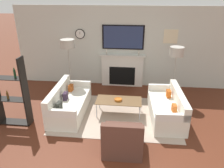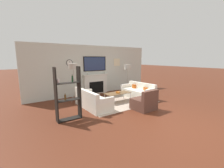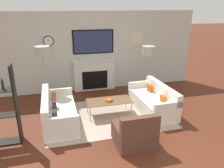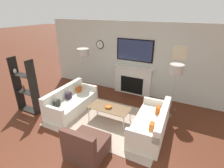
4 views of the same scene
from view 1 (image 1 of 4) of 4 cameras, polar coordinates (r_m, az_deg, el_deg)
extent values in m
cube|color=silver|center=(7.51, 2.87, 9.54)|extent=(7.39, 0.07, 2.70)
cube|color=silver|center=(7.64, 2.70, 3.42)|extent=(1.43, 0.16, 1.08)
cube|color=black|center=(7.61, 2.64, 2.10)|extent=(0.89, 0.01, 0.65)
cube|color=silver|center=(7.45, 2.77, 7.41)|extent=(1.55, 0.22, 0.04)
cylinder|color=#B2AD9E|center=(7.45, -1.40, 8.00)|extent=(0.04, 0.04, 0.10)
cylinder|color=white|center=(7.43, -1.41, 8.71)|extent=(0.03, 0.03, 0.09)
cylinder|color=#B2AD9E|center=(7.39, 6.97, 7.70)|extent=(0.04, 0.04, 0.10)
cylinder|color=white|center=(7.36, 7.00, 8.42)|extent=(0.03, 0.03, 0.09)
cube|color=black|center=(7.39, 2.91, 12.09)|extent=(1.39, 0.04, 0.80)
cube|color=navy|center=(7.37, 2.90, 12.07)|extent=(1.29, 0.01, 0.72)
cylinder|color=black|center=(7.60, -8.36, 12.81)|extent=(0.33, 0.02, 0.33)
cylinder|color=silver|center=(7.59, -8.39, 12.79)|extent=(0.28, 0.00, 0.28)
cube|color=black|center=(7.58, -8.41, 13.06)|extent=(0.01, 0.00, 0.07)
cube|color=beige|center=(7.45, 15.09, 11.91)|extent=(0.45, 0.02, 0.45)
cube|color=tan|center=(6.00, 1.29, -8.08)|extent=(3.26, 2.20, 0.01)
cube|color=white|center=(6.13, -10.76, -5.67)|extent=(0.83, 1.87, 0.41)
cube|color=white|center=(6.05, -13.96, -2.30)|extent=(0.19, 1.86, 0.36)
cube|color=white|center=(6.76, -8.98, 0.07)|extent=(0.81, 0.11, 0.18)
cube|color=white|center=(5.26, -13.53, -7.43)|extent=(0.81, 0.11, 0.18)
cube|color=#B2521F|center=(6.50, -10.69, -0.98)|extent=(0.12, 0.20, 0.19)
cube|color=#332437|center=(6.03, -12.08, -3.08)|extent=(0.11, 0.20, 0.20)
cube|color=#2C2D28|center=(5.56, -13.70, -5.57)|extent=(0.11, 0.20, 0.20)
cube|color=white|center=(5.94, 13.78, -6.80)|extent=(0.86, 1.78, 0.44)
cube|color=white|center=(5.83, 17.11, -3.55)|extent=(0.25, 1.75, 0.33)
cube|color=white|center=(5.09, 15.61, -8.41)|extent=(0.78, 0.14, 0.18)
cube|color=white|center=(6.53, 12.88, -0.86)|extent=(0.78, 0.14, 0.18)
cube|color=#BB5922|center=(5.49, 15.93, -6.05)|extent=(0.11, 0.18, 0.17)
cube|color=#BF5117|center=(6.16, 14.55, -2.45)|extent=(0.11, 0.21, 0.20)
cube|color=brown|center=(4.74, 2.83, -14.57)|extent=(0.83, 0.80, 0.44)
cube|color=brown|center=(4.24, 2.71, -12.87)|extent=(0.82, 0.15, 0.38)
cube|color=brown|center=(5.86, 1.78, -4.32)|extent=(1.21, 0.58, 0.02)
cylinder|color=#B7B7BC|center=(5.81, -4.07, -7.02)|extent=(0.02, 0.02, 0.41)
cylinder|color=#B7B7BC|center=(5.73, 7.26, -7.61)|extent=(0.02, 0.02, 0.41)
cylinder|color=#B7B7BC|center=(6.24, -3.26, -4.72)|extent=(0.02, 0.02, 0.41)
cylinder|color=#B7B7BC|center=(6.17, 7.22, -5.23)|extent=(0.02, 0.02, 0.41)
cylinder|color=#B4601A|center=(5.82, 1.61, -4.14)|extent=(0.20, 0.20, 0.05)
torus|color=#C05616|center=(5.81, 1.62, -3.94)|extent=(0.21, 0.21, 0.02)
cylinder|color=#9E998E|center=(7.27, -9.74, -1.38)|extent=(0.09, 0.23, 0.29)
cylinder|color=#9E998E|center=(7.36, -11.05, -1.17)|extent=(0.17, 0.19, 0.29)
cylinder|color=#9E998E|center=(7.19, -11.03, -1.79)|extent=(0.23, 0.07, 0.29)
cylinder|color=#9E998E|center=(6.99, -11.06, 4.28)|extent=(0.02, 0.02, 1.26)
cylinder|color=#B2ADA3|center=(6.79, -11.55, 10.30)|extent=(0.43, 0.43, 0.25)
cylinder|color=#9E998E|center=(7.13, 16.09, -2.63)|extent=(0.09, 0.23, 0.26)
cylinder|color=#9E998E|center=(7.14, 14.57, -2.43)|extent=(0.17, 0.19, 0.26)
cylinder|color=#9E998E|center=(6.99, 15.22, -3.09)|extent=(0.23, 0.07, 0.26)
cylinder|color=#9E998E|center=(6.82, 15.89, 2.49)|extent=(0.02, 0.02, 1.13)
cylinder|color=#B2ADA3|center=(6.62, 16.55, 8.15)|extent=(0.40, 0.40, 0.27)
cube|color=black|center=(5.62, -21.65, -2.08)|extent=(0.04, 0.28, 1.76)
cube|color=black|center=(6.18, -23.66, -9.01)|extent=(0.80, 0.28, 0.02)
cube|color=black|center=(5.89, -24.66, -3.64)|extent=(0.80, 0.28, 0.01)
cube|color=black|center=(5.68, -25.60, 1.44)|extent=(0.80, 0.28, 0.02)
cylinder|color=brown|center=(5.90, -25.60, -2.73)|extent=(0.05, 0.05, 0.18)
cylinder|color=brown|center=(5.85, -25.79, -1.76)|extent=(0.02, 0.02, 0.04)
cylinder|color=#194223|center=(5.57, -24.07, 2.49)|extent=(0.05, 0.05, 0.20)
cylinder|color=#194223|center=(5.53, -24.27, 3.67)|extent=(0.02, 0.02, 0.05)
camera|label=2|loc=(4.64, -81.22, -11.13)|focal=24.00mm
camera|label=3|loc=(1.68, -83.49, -6.77)|focal=35.00mm
camera|label=4|loc=(2.12, 60.77, 10.32)|focal=28.00mm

